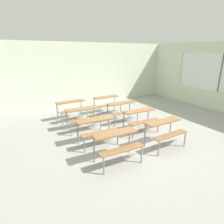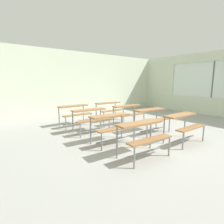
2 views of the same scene
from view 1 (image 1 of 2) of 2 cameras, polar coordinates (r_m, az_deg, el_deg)
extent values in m
cube|color=#9E9E99|center=(5.89, 6.71, -8.17)|extent=(10.00, 9.00, 0.05)
cube|color=beige|center=(9.33, -9.97, 11.25)|extent=(10.00, 0.12, 3.00)
cube|color=beige|center=(11.33, 16.92, 12.94)|extent=(0.12, 1.90, 1.70)
cube|color=silver|center=(9.51, 30.52, 10.41)|extent=(0.02, 4.20, 1.70)
cube|color=#4C5156|center=(9.51, 30.52, 10.41)|extent=(0.06, 0.05, 1.70)
cube|color=olive|center=(4.44, 1.00, -6.52)|extent=(1.11, 0.37, 0.04)
cube|color=olive|center=(4.32, 3.04, -11.47)|extent=(1.11, 0.27, 0.03)
cylinder|color=gray|center=(4.52, -5.58, -11.21)|extent=(0.04, 0.04, 0.72)
cylinder|color=gray|center=(4.93, 5.35, -8.58)|extent=(0.04, 0.04, 0.72)
cylinder|color=gray|center=(4.17, -2.54, -16.22)|extent=(0.04, 0.04, 0.44)
cylinder|color=gray|center=(4.61, 9.09, -12.79)|extent=(0.04, 0.04, 0.44)
cube|color=gray|center=(4.62, 1.81, -14.17)|extent=(1.00, 0.08, 0.03)
cube|color=olive|center=(5.34, 15.35, -2.83)|extent=(1.10, 0.33, 0.04)
cube|color=olive|center=(5.25, 17.59, -6.73)|extent=(1.10, 0.23, 0.03)
cylinder|color=gray|center=(5.25, 10.06, -7.09)|extent=(0.04, 0.04, 0.72)
cylinder|color=gray|center=(5.90, 17.51, -4.75)|extent=(0.04, 0.04, 0.72)
cylinder|color=gray|center=(4.96, 14.15, -10.79)|extent=(0.04, 0.04, 0.44)
cylinder|color=gray|center=(5.65, 21.50, -7.83)|extent=(0.04, 0.04, 0.44)
cube|color=gray|center=(5.50, 15.85, -9.32)|extent=(1.00, 0.04, 0.03)
cube|color=olive|center=(5.31, -5.10, -2.34)|extent=(1.11, 0.38, 0.04)
cube|color=olive|center=(5.14, -3.64, -6.38)|extent=(1.11, 0.28, 0.03)
cylinder|color=gray|center=(5.42, -10.48, -6.27)|extent=(0.04, 0.04, 0.72)
cylinder|color=gray|center=(5.75, -0.91, -4.48)|extent=(0.04, 0.04, 0.72)
cylinder|color=gray|center=(5.01, -8.49, -10.08)|extent=(0.04, 0.04, 0.44)
cylinder|color=gray|center=(5.37, 1.73, -7.87)|extent=(0.04, 0.04, 0.44)
cube|color=gray|center=(5.44, -4.35, -8.93)|extent=(1.00, 0.08, 0.03)
cube|color=olive|center=(6.15, 8.34, 0.42)|extent=(1.11, 0.37, 0.04)
cube|color=olive|center=(6.00, 9.98, -2.95)|extent=(1.11, 0.27, 0.03)
cylinder|color=gray|center=(6.12, 3.60, -3.09)|extent=(0.04, 0.04, 0.72)
cylinder|color=gray|center=(6.66, 11.01, -1.61)|extent=(0.04, 0.04, 0.72)
cylinder|color=gray|center=(5.75, 6.40, -6.14)|extent=(0.04, 0.04, 0.44)
cylinder|color=gray|center=(6.32, 14.00, -4.28)|extent=(0.04, 0.04, 0.44)
cube|color=gray|center=(6.26, 8.82, -5.34)|extent=(1.00, 0.08, 0.03)
cube|color=olive|center=(6.35, -9.31, 0.93)|extent=(1.11, 0.37, 0.04)
cube|color=olive|center=(6.15, -8.21, -2.34)|extent=(1.11, 0.27, 0.03)
cylinder|color=gray|center=(6.46, -13.74, -2.42)|extent=(0.04, 0.04, 0.72)
cylinder|color=gray|center=(6.75, -5.52, -1.09)|extent=(0.04, 0.04, 0.72)
cylinder|color=gray|center=(6.02, -12.31, -5.32)|extent=(0.04, 0.04, 0.44)
cylinder|color=gray|center=(6.32, -3.57, -3.74)|extent=(0.04, 0.04, 0.44)
cube|color=gray|center=(6.43, -8.62, -4.68)|extent=(1.00, 0.07, 0.03)
cube|color=olive|center=(7.00, 2.77, 2.77)|extent=(1.11, 0.34, 0.04)
cube|color=olive|center=(6.83, 4.15, -0.12)|extent=(1.10, 0.24, 0.03)
cylinder|color=gray|center=(6.99, -1.37, -0.34)|extent=(0.04, 0.04, 0.72)
cylinder|color=gray|center=(7.48, 5.43, 0.84)|extent=(0.04, 0.04, 0.72)
cylinder|color=gray|center=(6.58, 0.88, -2.82)|extent=(0.04, 0.04, 0.44)
cylinder|color=gray|center=(7.10, 7.89, -1.39)|extent=(0.04, 0.04, 0.44)
cube|color=gray|center=(7.08, 3.29, -2.34)|extent=(1.00, 0.05, 0.03)
cube|color=olive|center=(7.37, -12.68, 3.11)|extent=(1.11, 0.37, 0.04)
cube|color=olive|center=(7.15, -11.62, 0.41)|extent=(1.11, 0.27, 0.03)
cylinder|color=gray|center=(7.45, -16.46, 0.08)|extent=(0.04, 0.04, 0.72)
cylinder|color=gray|center=(7.76, -9.42, 1.32)|extent=(0.04, 0.04, 0.72)
cylinder|color=gray|center=(6.99, -15.03, -2.18)|extent=(0.04, 0.04, 0.44)
cylinder|color=gray|center=(7.33, -7.62, -0.76)|extent=(0.04, 0.04, 0.44)
cube|color=gray|center=(7.42, -11.97, -1.74)|extent=(1.00, 0.08, 0.03)
cube|color=olive|center=(7.95, -1.87, 4.64)|extent=(1.10, 0.32, 0.04)
cube|color=olive|center=(7.75, -0.72, 2.15)|extent=(1.10, 0.22, 0.03)
cylinder|color=gray|center=(7.95, -5.50, 1.88)|extent=(0.04, 0.04, 0.72)
cylinder|color=gray|center=(8.40, 0.70, 2.84)|extent=(0.04, 0.04, 0.72)
cylinder|color=gray|center=(7.52, -3.70, -0.15)|extent=(0.04, 0.04, 0.44)
cylinder|color=gray|center=(7.99, 2.72, 0.98)|extent=(0.04, 0.04, 0.44)
cube|color=gray|center=(8.00, -1.35, 0.12)|extent=(1.00, 0.03, 0.03)
camera|label=2|loc=(1.43, -51.26, -32.54)|focal=28.00mm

